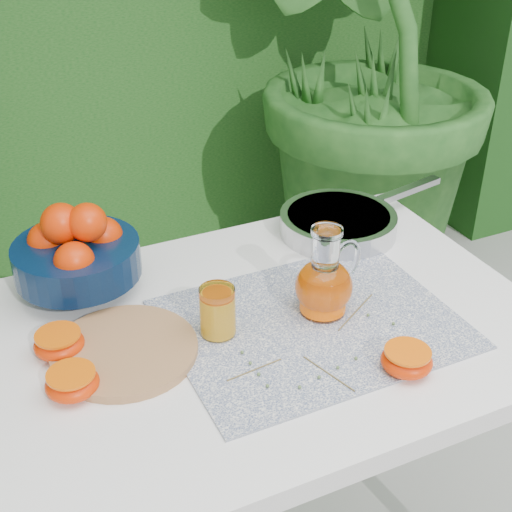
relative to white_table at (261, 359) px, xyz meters
name	(u,v)px	position (x,y,z in m)	size (l,w,h in m)	color
potted_plant_right	(353,52)	(0.85, 1.08, 0.20)	(1.74, 1.74, 1.74)	#1D4F1B
white_table	(261,359)	(0.00, 0.00, 0.00)	(1.00, 0.70, 0.75)	white
placemat	(312,324)	(0.08, -0.04, 0.08)	(0.50, 0.39, 0.00)	#0E1F4F
cutting_board	(125,351)	(-0.24, 0.02, 0.09)	(0.24, 0.24, 0.02)	#986444
fruit_bowl	(76,251)	(-0.26, 0.24, 0.17)	(0.28, 0.28, 0.19)	black
juice_pitcher	(325,283)	(0.12, -0.02, 0.14)	(0.16, 0.13, 0.17)	white
juice_tumbler	(218,313)	(-0.08, 0.00, 0.13)	(0.07, 0.07, 0.09)	white
saute_pan	(339,222)	(0.30, 0.23, 0.11)	(0.46, 0.30, 0.05)	#B5B6BA
orange_halves	(179,362)	(-0.17, -0.06, 0.10)	(0.60, 0.38, 0.04)	#DF3802
thyme_sprigs	(317,348)	(0.05, -0.11, 0.09)	(0.34, 0.24, 0.01)	brown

